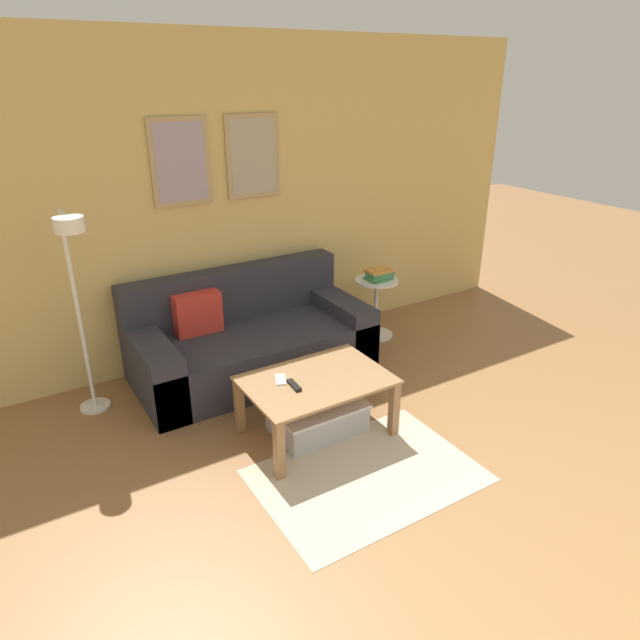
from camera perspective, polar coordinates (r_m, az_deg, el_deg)
name	(u,v)px	position (r m, az deg, el deg)	size (l,w,h in m)	color
wall_back	(247,201)	(4.79, -7.32, 11.73)	(5.60, 0.09, 2.55)	#D6B76B
area_rug	(367,475)	(3.60, 4.72, -15.21)	(1.32, 0.91, 0.01)	#C1B299
couch	(249,341)	(4.62, -7.08, -2.05)	(1.85, 0.90, 0.79)	#2D2D38
coffee_table	(316,388)	(3.77, -0.37, -6.83)	(0.94, 0.65, 0.41)	#997047
storage_bin	(317,416)	(3.92, -0.28, -9.61)	(0.61, 0.43, 0.21)	#B2B2B7
floor_lamp	(77,284)	(3.95, -23.16, 3.34)	(0.21, 0.51, 1.47)	white
side_table	(376,302)	(5.20, 5.61, 1.79)	(0.39, 0.39, 0.55)	white
book_stack	(379,275)	(5.11, 5.92, 4.53)	(0.24, 0.21, 0.09)	#387F4C
remote_control	(294,385)	(3.65, -2.61, -6.53)	(0.04, 0.15, 0.02)	black
cell_phone	(281,379)	(3.73, -3.97, -5.95)	(0.07, 0.14, 0.01)	silver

